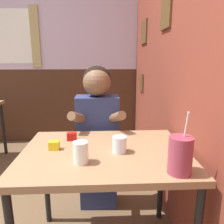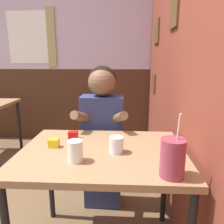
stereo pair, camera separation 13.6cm
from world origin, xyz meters
name	(u,v)px [view 2 (the right image)]	position (x,y,z in m)	size (l,w,h in m)	color
brick_wall_right	(171,47)	(1.40, 1.22, 1.35)	(0.08, 4.43, 2.70)	brown
back_wall	(57,51)	(-0.01, 2.46, 1.36)	(5.75, 0.09, 2.70)	silver
main_table	(102,161)	(0.86, 0.33, 0.65)	(0.96, 0.72, 0.72)	#93704C
person_seated	(103,133)	(0.81, 0.85, 0.65)	(0.42, 0.42, 1.19)	navy
cocktail_pitcher	(173,158)	(1.20, 0.05, 0.81)	(0.11, 0.11, 0.30)	#99384C
glass_near_pitcher	(116,145)	(0.95, 0.30, 0.77)	(0.08, 0.08, 0.09)	silver
glass_center	(75,151)	(0.74, 0.18, 0.78)	(0.08, 0.08, 0.11)	silver
condiment_ketchup	(73,135)	(0.65, 0.51, 0.75)	(0.06, 0.04, 0.05)	#B7140F
condiment_mustard	(54,143)	(0.57, 0.36, 0.75)	(0.06, 0.04, 0.05)	yellow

